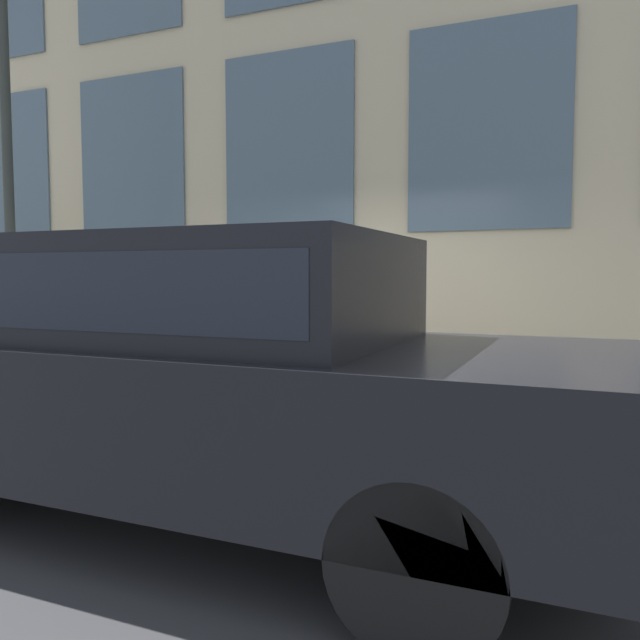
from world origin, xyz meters
The scene contains 6 objects.
ground_plane centered at (0.00, 0.00, 0.00)m, with size 80.00×80.00×0.00m, color #38383A.
sidewalk centered at (1.13, 0.00, 0.06)m, with size 2.25×60.00×0.12m.
fire_hydrant centered at (0.50, 0.34, 0.51)m, with size 0.30×0.42×0.76m.
person centered at (0.99, -0.12, 1.08)m, with size 0.39×0.26×1.60m.
parked_car_charcoal_near centered at (-1.42, 0.04, 0.95)m, with size 1.85×5.22×1.72m.
street_lamp centered at (0.75, 4.04, 3.54)m, with size 0.36×0.36×5.50m.
Camera 1 is at (-4.57, -2.15, 1.50)m, focal length 35.00 mm.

